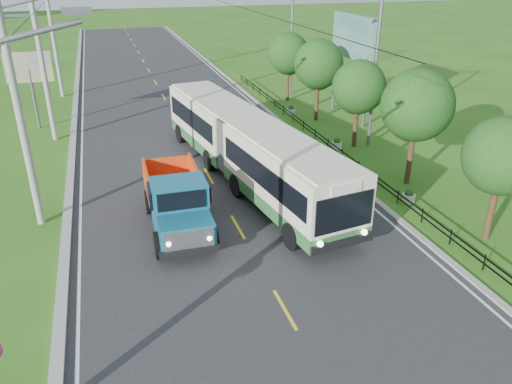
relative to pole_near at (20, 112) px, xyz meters
name	(u,v)px	position (x,y,z in m)	size (l,w,h in m)	color
ground	(285,310)	(8.26, -9.00, -5.09)	(240.00, 240.00, 0.00)	#2C5E16
road	(184,132)	(8.26, 11.00, -5.08)	(14.00, 120.00, 0.02)	#28282B
curb_left	(73,142)	(1.06, 11.00, -5.02)	(0.40, 120.00, 0.15)	#9E9E99
curb_right	(282,122)	(15.41, 11.00, -5.04)	(0.30, 120.00, 0.10)	#9E9E99
edge_line_left	(82,141)	(1.61, 11.00, -5.07)	(0.12, 120.00, 0.00)	silver
edge_line_right	(275,123)	(14.91, 11.00, -5.07)	(0.12, 120.00, 0.00)	silver
centre_dash	(285,309)	(8.26, -9.00, -5.07)	(0.12, 2.20, 0.00)	yellow
railing_right	(328,145)	(16.26, 5.00, -4.79)	(0.04, 40.00, 0.60)	black
pole_near	(20,112)	(0.00, 0.00, 0.00)	(3.51, 0.32, 10.00)	gray
pole_mid	(42,61)	(0.00, 12.00, 0.00)	(3.51, 0.32, 10.00)	gray
pole_far	(53,35)	(0.00, 24.00, 0.00)	(3.51, 0.32, 10.00)	gray
tree_second	(501,159)	(18.12, -6.86, -1.57)	(3.18, 3.26, 5.30)	#382314
tree_third	(416,109)	(18.12, -0.86, -1.11)	(3.60, 3.62, 6.00)	#382314
tree_fourth	(358,89)	(18.12, 5.14, -1.51)	(3.24, 3.31, 5.40)	#382314
tree_fifth	(318,67)	(18.12, 11.14, -1.24)	(3.48, 3.52, 5.80)	#382314
tree_back	(289,56)	(18.12, 17.14, -1.44)	(3.30, 3.36, 5.50)	#382314
streetlight_mid	(373,67)	(18.90, 5.00, -0.19)	(3.02, 0.20, 9.07)	slate
streetlight_far	(290,36)	(18.90, 19.00, -0.19)	(3.02, 0.20, 9.07)	slate
planter_near	(409,197)	(16.86, -3.00, -4.81)	(0.64, 0.64, 0.67)	silver
planter_mid	(337,144)	(16.86, 5.00, -4.81)	(0.64, 0.64, 0.67)	silver
planter_far	(291,110)	(16.86, 13.00, -4.81)	(0.64, 0.64, 0.67)	silver
billboard_left	(29,72)	(-1.24, 15.00, -1.23)	(3.00, 0.20, 5.20)	slate
billboard_right	(352,44)	(20.56, 11.00, 0.25)	(0.24, 6.00, 7.30)	slate
bus	(247,144)	(10.12, 1.88, -3.06)	(5.36, 17.77, 3.39)	#2A6B32
dump_truck	(177,198)	(5.77, -2.32, -3.61)	(2.55, 6.30, 2.63)	#156381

